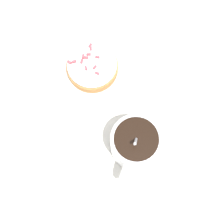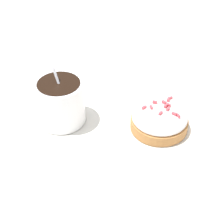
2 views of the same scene
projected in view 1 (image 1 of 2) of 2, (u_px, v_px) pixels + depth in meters
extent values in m
plane|color=silver|center=(110.00, 108.00, 0.54)|extent=(3.00, 3.00, 0.00)
cube|color=white|center=(110.00, 108.00, 0.54)|extent=(0.32, 0.33, 0.00)
cylinder|color=white|center=(135.00, 143.00, 0.49)|extent=(0.08, 0.08, 0.07)
cylinder|color=black|center=(136.00, 140.00, 0.46)|extent=(0.07, 0.07, 0.01)
torus|color=white|center=(125.00, 170.00, 0.47)|extent=(0.04, 0.04, 0.04)
ellipsoid|color=silver|center=(130.00, 157.00, 0.51)|extent=(0.03, 0.03, 0.01)
cylinder|color=silver|center=(137.00, 135.00, 0.47)|extent=(0.04, 0.03, 0.08)
cylinder|color=#B2753D|center=(90.00, 68.00, 0.55)|extent=(0.09, 0.09, 0.02)
ellipsoid|color=white|center=(90.00, 65.00, 0.54)|extent=(0.09, 0.09, 0.03)
cube|color=#EA4C56|center=(89.00, 54.00, 0.52)|extent=(0.01, 0.01, 0.00)
cube|color=#EA4C56|center=(70.00, 62.00, 0.52)|extent=(0.01, 0.01, 0.00)
cube|color=#EA4C56|center=(96.00, 74.00, 0.52)|extent=(0.01, 0.01, 0.00)
cube|color=#EA4C56|center=(86.00, 68.00, 0.52)|extent=(0.01, 0.00, 0.00)
cube|color=#EA4C56|center=(86.00, 58.00, 0.52)|extent=(0.01, 0.01, 0.00)
cube|color=#EA4C56|center=(93.00, 68.00, 0.52)|extent=(0.01, 0.01, 0.00)
cube|color=#EA4C56|center=(74.00, 61.00, 0.52)|extent=(0.00, 0.01, 0.00)
cube|color=#EA4C56|center=(97.00, 57.00, 0.52)|extent=(0.01, 0.01, 0.00)
cube|color=#EA4C56|center=(91.00, 48.00, 0.53)|extent=(0.01, 0.01, 0.00)
cube|color=#EA4C56|center=(83.00, 56.00, 0.52)|extent=(0.01, 0.01, 0.00)
cube|color=#EA4C56|center=(90.00, 45.00, 0.53)|extent=(0.01, 0.01, 0.00)
cube|color=#EA4C56|center=(82.00, 61.00, 0.52)|extent=(0.01, 0.01, 0.00)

